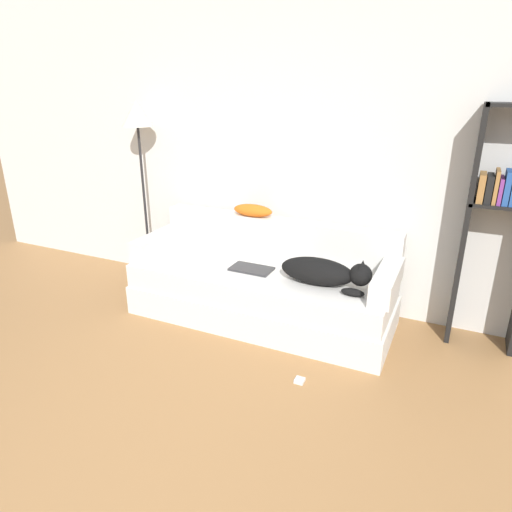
% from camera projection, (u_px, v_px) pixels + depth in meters
% --- Properties ---
extents(wall_back, '(7.58, 0.06, 2.70)m').
position_uv_depth(wall_back, '(307.00, 150.00, 3.80)').
color(wall_back, silver).
rests_on(wall_back, ground_plane).
extents(couch, '(2.16, 0.83, 0.45)m').
position_uv_depth(couch, '(261.00, 294.00, 3.81)').
color(couch, silver).
rests_on(couch, ground_plane).
extents(couch_backrest, '(2.12, 0.15, 0.34)m').
position_uv_depth(couch_backrest, '(277.00, 237.00, 3.96)').
color(couch_backrest, silver).
rests_on(couch_backrest, couch).
extents(couch_arm_left, '(0.15, 0.64, 0.17)m').
position_uv_depth(couch_arm_left, '(159.00, 243.00, 4.09)').
color(couch_arm_left, silver).
rests_on(couch_arm_left, couch).
extents(couch_arm_right, '(0.15, 0.64, 0.17)m').
position_uv_depth(couch_arm_right, '(387.00, 281.00, 3.30)').
color(couch_arm_right, silver).
rests_on(couch_arm_right, couch).
extents(dog, '(0.69, 0.25, 0.23)m').
position_uv_depth(dog, '(324.00, 272.00, 3.41)').
color(dog, black).
rests_on(dog, couch).
extents(laptop, '(0.34, 0.20, 0.02)m').
position_uv_depth(laptop, '(252.00, 269.00, 3.72)').
color(laptop, '#2D2D30').
rests_on(laptop, couch).
extents(throw_pillow, '(0.36, 0.15, 0.10)m').
position_uv_depth(throw_pillow, '(253.00, 210.00, 3.95)').
color(throw_pillow, orange).
rests_on(throw_pillow, couch_backrest).
extents(bookshelf, '(0.47, 0.26, 1.76)m').
position_uv_depth(bookshelf, '(500.00, 217.00, 3.18)').
color(bookshelf, black).
rests_on(bookshelf, ground_plane).
extents(floor_lamp, '(0.29, 0.29, 1.73)m').
position_uv_depth(floor_lamp, '(138.00, 130.00, 4.19)').
color(floor_lamp, '#232326').
rests_on(floor_lamp, ground_plane).
extents(power_adapter, '(0.06, 0.06, 0.03)m').
position_uv_depth(power_adapter, '(300.00, 381.00, 3.05)').
color(power_adapter, silver).
rests_on(power_adapter, ground_plane).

